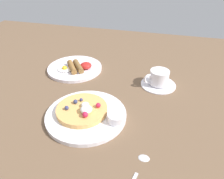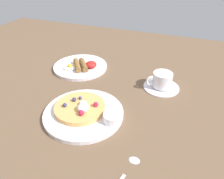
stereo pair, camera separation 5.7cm
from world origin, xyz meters
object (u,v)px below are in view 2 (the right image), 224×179
at_px(pancake_plate, 84,113).
at_px(syrup_ramekin, 112,118).
at_px(coffee_cup, 162,79).
at_px(coffee_saucer, 161,87).
at_px(teaspoon, 127,170).
at_px(breakfast_plate, 80,67).

relative_size(pancake_plate, syrup_ramekin, 4.73).
distance_m(syrup_ramekin, coffee_cup, 0.27).
xyz_separation_m(pancake_plate, coffee_cup, (0.20, 0.24, 0.03)).
height_order(pancake_plate, coffee_saucer, pancake_plate).
distance_m(coffee_cup, teaspoon, 0.38).
height_order(syrup_ramekin, teaspoon, syrup_ramekin).
bearing_deg(coffee_saucer, coffee_cup, -144.74).
xyz_separation_m(breakfast_plate, coffee_saucer, (0.35, -0.03, -0.00)).
bearing_deg(teaspoon, pancake_plate, 142.33).
distance_m(coffee_saucer, coffee_cup, 0.03).
xyz_separation_m(pancake_plate, syrup_ramekin, (0.10, -0.01, 0.02)).
bearing_deg(pancake_plate, teaspoon, -37.67).
relative_size(syrup_ramekin, coffee_saucer, 0.40).
relative_size(pancake_plate, teaspoon, 1.65).
distance_m(syrup_ramekin, teaspoon, 0.16).
height_order(coffee_cup, teaspoon, coffee_cup).
bearing_deg(breakfast_plate, teaspoon, -50.71).
relative_size(pancake_plate, coffee_saucer, 1.88).
relative_size(syrup_ramekin, coffee_cup, 0.58).
height_order(breakfast_plate, coffee_saucer, breakfast_plate).
xyz_separation_m(coffee_saucer, coffee_cup, (-0.00, -0.00, 0.03)).
bearing_deg(breakfast_plate, coffee_saucer, -5.41).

